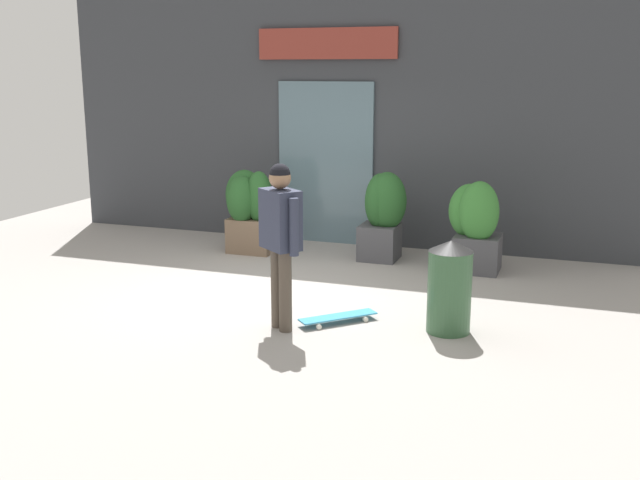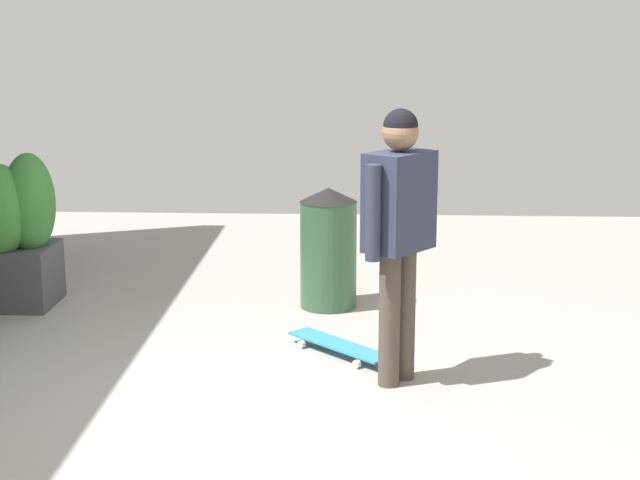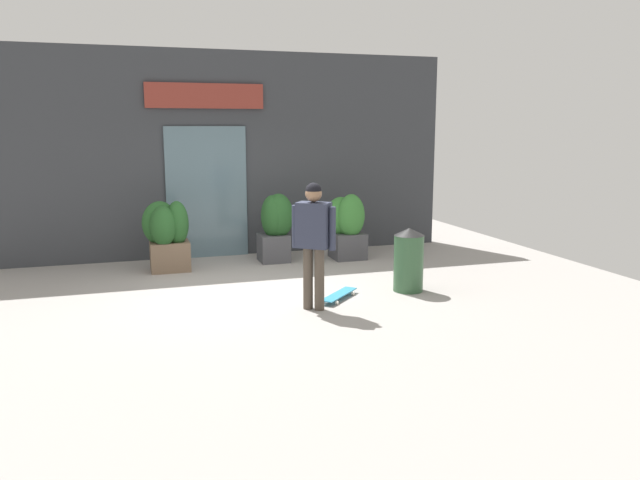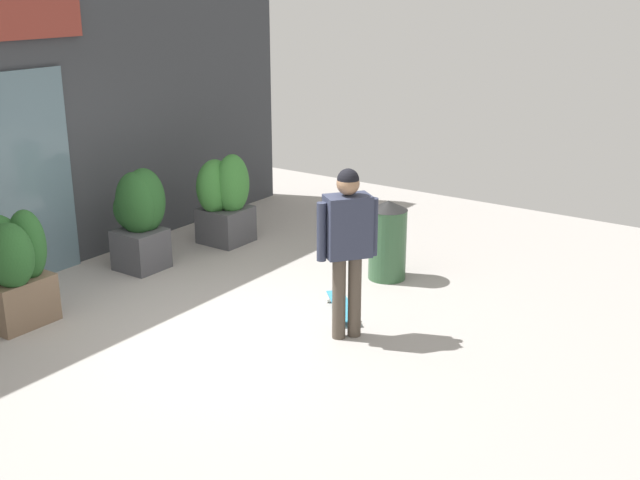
# 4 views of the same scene
# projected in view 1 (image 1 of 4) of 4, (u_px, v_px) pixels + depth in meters

# --- Properties ---
(ground_plane) EXTENTS (12.00, 12.00, 0.00)m
(ground_plane) POSITION_uv_depth(u_px,v_px,m) (265.00, 292.00, 8.79)
(ground_plane) COLOR #9E9993
(building_facade) EXTENTS (8.87, 0.31, 3.74)m
(building_facade) POSITION_uv_depth(u_px,v_px,m) (341.00, 118.00, 11.04)
(building_facade) COLOR #383A3F
(building_facade) RESTS_ON ground_plane
(skateboarder) EXTENTS (0.50, 0.46, 1.68)m
(skateboarder) POSITION_uv_depth(u_px,v_px,m) (281.00, 230.00, 7.34)
(skateboarder) COLOR #4C4238
(skateboarder) RESTS_ON ground_plane
(skateboard) EXTENTS (0.72, 0.72, 0.08)m
(skateboard) POSITION_uv_depth(u_px,v_px,m) (338.00, 317.00, 7.74)
(skateboard) COLOR teal
(skateboard) RESTS_ON ground_plane
(planter_box_left) EXTENTS (0.75, 0.61, 1.18)m
(planter_box_left) POSITION_uv_depth(u_px,v_px,m) (249.00, 208.00, 10.60)
(planter_box_left) COLOR brown
(planter_box_left) RESTS_ON ground_plane
(planter_box_right) EXTENTS (0.62, 0.66, 1.22)m
(planter_box_right) POSITION_uv_depth(u_px,v_px,m) (383.00, 211.00, 10.19)
(planter_box_right) COLOR #47474C
(planter_box_right) RESTS_ON ground_plane
(planter_box_mid) EXTENTS (0.69, 0.61, 1.20)m
(planter_box_mid) POSITION_uv_depth(u_px,v_px,m) (475.00, 226.00, 9.60)
(planter_box_mid) COLOR #47474C
(planter_box_mid) RESTS_ON ground_plane
(trash_bin) EXTENTS (0.44, 0.44, 0.94)m
(trash_bin) POSITION_uv_depth(u_px,v_px,m) (450.00, 286.00, 7.39)
(trash_bin) COLOR #335938
(trash_bin) RESTS_ON ground_plane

